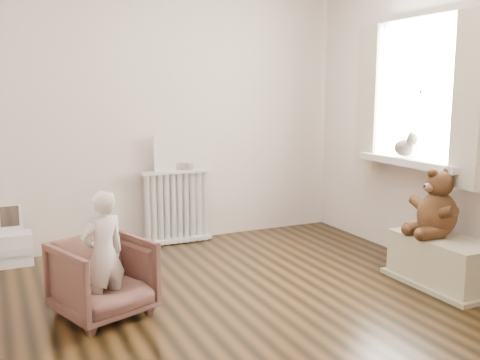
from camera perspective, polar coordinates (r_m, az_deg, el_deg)
name	(u,v)px	position (r m, az deg, el deg)	size (l,w,h in m)	color
floor	(248,306)	(3.76, 0.87, -13.33)	(3.60, 3.60, 0.01)	black
back_wall	(165,108)	(5.15, -8.00, 7.63)	(3.60, 0.02, 2.60)	silver
front_wall	(478,137)	(2.02, 24.08, 4.20)	(3.60, 0.02, 2.60)	silver
right_wall	(454,111)	(4.56, 21.86, 6.83)	(0.02, 3.60, 2.60)	silver
window	(423,92)	(4.74, 18.97, 8.88)	(0.03, 0.90, 1.10)	white
window_sill	(411,162)	(4.71, 17.80, 1.86)	(0.22, 1.10, 0.06)	silver
curtain_left	(469,100)	(4.26, 23.21, 7.82)	(0.06, 0.26, 1.30)	beige
curtain_right	(368,98)	(5.09, 13.54, 8.46)	(0.06, 0.26, 1.30)	beige
radiator	(177,204)	(5.16, -6.78, -2.53)	(0.68, 0.13, 0.71)	silver
paper_doll	(164,153)	(5.05, -8.06, 2.88)	(0.21, 0.02, 0.34)	beige
tin_a	(187,166)	(5.13, -5.66, 1.48)	(0.11, 0.11, 0.07)	#A59E8C
toy_vanity	(11,233)	(4.91, -23.24, -5.25)	(0.32, 0.23, 0.50)	silver
armchair	(103,278)	(3.64, -14.40, -10.12)	(0.54, 0.56, 0.51)	brown
child	(103,254)	(3.54, -14.37, -7.69)	(0.30, 0.20, 0.82)	silver
toy_bench	(443,259)	(4.36, 20.87, -7.92)	(0.41, 0.78, 0.37)	#BBB692
teddy_bear	(438,197)	(4.30, 20.41, -1.67)	(0.42, 0.32, 0.51)	#311B0D
plush_cat	(406,146)	(4.74, 17.24, 3.52)	(0.16, 0.26, 0.22)	slate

